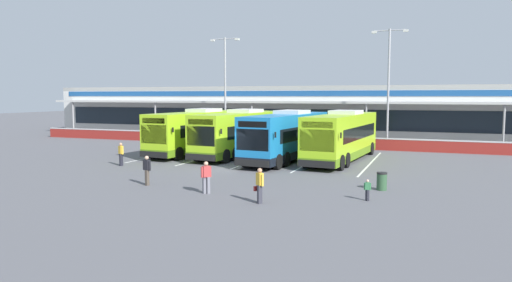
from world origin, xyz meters
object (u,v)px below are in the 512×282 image
(litter_bin, at_px, (382,181))
(coach_bus_leftmost, at_px, (198,132))
(pedestrian_with_handbag, at_px, (260,185))
(pedestrian_near_bin, at_px, (147,169))
(coach_bus_right_centre, at_px, (342,137))
(lamp_post_west, at_px, (225,82))
(pedestrian_in_dark_coat, at_px, (206,176))
(pedestrian_approaching_bus, at_px, (121,153))
(lamp_post_centre, at_px, (389,81))
(pedestrian_child, at_px, (367,189))
(coach_bus_centre, at_px, (287,137))
(coach_bus_left_centre, at_px, (240,134))

(litter_bin, bearing_deg, coach_bus_leftmost, 146.73)
(pedestrian_with_handbag, bearing_deg, pedestrian_near_bin, 165.78)
(coach_bus_leftmost, relative_size, litter_bin, 13.25)
(coach_bus_right_centre, relative_size, lamp_post_west, 1.12)
(lamp_post_west, xyz_separation_m, litter_bin, (18.43, -20.81, -5.82))
(pedestrian_in_dark_coat, height_order, lamp_post_west, lamp_post_west)
(pedestrian_approaching_bus, height_order, lamp_post_centre, lamp_post_centre)
(lamp_post_centre, height_order, litter_bin, lamp_post_centre)
(lamp_post_centre, bearing_deg, pedestrian_in_dark_coat, -105.00)
(pedestrian_near_bin, xyz_separation_m, litter_bin, (12.16, 3.19, -0.41))
(pedestrian_in_dark_coat, bearing_deg, litter_bin, 26.21)
(pedestrian_with_handbag, distance_m, pedestrian_approaching_bus, 14.95)
(pedestrian_child, distance_m, litter_bin, 2.80)
(coach_bus_right_centre, height_order, lamp_post_west, lamp_post_west)
(coach_bus_centre, height_order, litter_bin, coach_bus_centre)
(coach_bus_left_centre, xyz_separation_m, pedestrian_approaching_bus, (-5.55, -8.36, -0.91))
(coach_bus_centre, xyz_separation_m, pedestrian_approaching_bus, (-10.01, -6.98, -0.91))
(lamp_post_west, height_order, litter_bin, lamp_post_west)
(coach_bus_right_centre, relative_size, pedestrian_child, 12.27)
(pedestrian_in_dark_coat, bearing_deg, pedestrian_with_handbag, -17.57)
(pedestrian_with_handbag, xyz_separation_m, lamp_post_centre, (3.28, 25.35, 5.43))
(coach_bus_leftmost, relative_size, pedestrian_child, 12.27)
(pedestrian_child, bearing_deg, litter_bin, 82.45)
(litter_bin, bearing_deg, lamp_post_west, 131.53)
(coach_bus_centre, height_order, lamp_post_west, lamp_post_west)
(lamp_post_west, bearing_deg, pedestrian_approaching_bus, -88.56)
(pedestrian_approaching_bus, relative_size, lamp_post_centre, 0.15)
(coach_bus_centre, distance_m, pedestrian_near_bin, 13.14)
(pedestrian_with_handbag, distance_m, lamp_post_centre, 26.13)
(coach_bus_right_centre, bearing_deg, pedestrian_in_dark_coat, -106.18)
(pedestrian_in_dark_coat, relative_size, lamp_post_centre, 0.15)
(lamp_post_west, distance_m, litter_bin, 28.40)
(coach_bus_left_centre, bearing_deg, pedestrian_child, -48.01)
(pedestrian_approaching_bus, bearing_deg, pedestrian_with_handbag, -29.11)
(coach_bus_right_centre, bearing_deg, coach_bus_centre, -164.66)
(pedestrian_approaching_bus, bearing_deg, coach_bus_left_centre, 56.43)
(coach_bus_leftmost, xyz_separation_m, coach_bus_centre, (8.41, -1.51, 0.00))
(coach_bus_left_centre, distance_m, pedestrian_with_handbag, 17.37)
(lamp_post_centre, bearing_deg, lamp_post_west, 178.36)
(coach_bus_leftmost, distance_m, lamp_post_centre, 18.16)
(coach_bus_leftmost, distance_m, coach_bus_right_centre, 12.40)
(pedestrian_child, bearing_deg, coach_bus_left_centre, 131.99)
(lamp_post_west, bearing_deg, pedestrian_near_bin, -75.36)
(coach_bus_left_centre, distance_m, lamp_post_west, 12.66)
(coach_bus_left_centre, height_order, pedestrian_child, coach_bus_left_centre)
(coach_bus_right_centre, distance_m, lamp_post_west, 18.42)
(coach_bus_leftmost, xyz_separation_m, pedestrian_approaching_bus, (-1.59, -8.49, -0.91))
(pedestrian_child, bearing_deg, lamp_post_west, 127.45)
(pedestrian_with_handbag, xyz_separation_m, pedestrian_near_bin, (-7.26, 1.84, 0.02))
(coach_bus_centre, xyz_separation_m, pedestrian_in_dark_coat, (-0.17, -13.23, -0.91))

